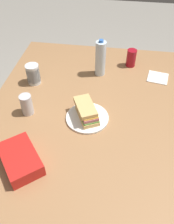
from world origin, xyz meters
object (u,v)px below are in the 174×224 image
object	(u,v)px
paper_plate	(87,118)
water_bottle_tall	(100,58)
dining_table	(88,125)
soda_can_silver	(27,105)
soda_can_red	(131,58)
sandwich	(86,111)
plastic_cup_stack	(33,74)
chip_bag	(20,159)

from	to	relation	value
paper_plate	water_bottle_tall	world-z (taller)	water_bottle_tall
dining_table	water_bottle_tall	bearing A→B (deg)	-3.01
dining_table	soda_can_silver	size ratio (longest dim) A/B	12.73
dining_table	soda_can_silver	bearing A→B (deg)	94.26
dining_table	soda_can_red	distance (m)	0.61
dining_table	water_bottle_tall	distance (m)	0.46
sandwich	plastic_cup_stack	world-z (taller)	plastic_cup_stack
sandwich	soda_can_silver	world-z (taller)	soda_can_silver
plastic_cup_stack	chip_bag	bearing A→B (deg)	-168.05
water_bottle_tall	plastic_cup_stack	distance (m)	0.45
chip_bag	soda_can_silver	bearing A→B (deg)	-26.04
soda_can_red	soda_can_silver	xyz separation A→B (m)	(-0.57, 0.57, 0.00)
paper_plate	sandwich	xyz separation A→B (m)	(0.00, 0.00, 0.05)
soda_can_red	soda_can_silver	distance (m)	0.80
water_bottle_tall	paper_plate	bearing A→B (deg)	176.95
sandwich	soda_can_silver	size ratio (longest dim) A/B	1.64
chip_bag	paper_plate	bearing A→B (deg)	-77.00
soda_can_silver	water_bottle_tall	bearing A→B (deg)	-39.42
dining_table	water_bottle_tall	size ratio (longest dim) A/B	6.20
chip_bag	soda_can_red	bearing A→B (deg)	-67.63
soda_can_red	soda_can_silver	bearing A→B (deg)	135.26
soda_can_red	plastic_cup_stack	world-z (taller)	plastic_cup_stack
soda_can_red	chip_bag	size ratio (longest dim) A/B	0.53
chip_bag	soda_can_silver	xyz separation A→B (m)	(0.33, 0.08, 0.03)
water_bottle_tall	soda_can_silver	distance (m)	0.57
soda_can_red	water_bottle_tall	xyz separation A→B (m)	(-0.13, 0.20, 0.06)
plastic_cup_stack	soda_can_silver	distance (m)	0.28
paper_plate	chip_bag	xyz separation A→B (m)	(-0.34, 0.26, 0.03)
soda_can_red	water_bottle_tall	size ratio (longest dim) A/B	0.49
sandwich	chip_bag	xyz separation A→B (m)	(-0.34, 0.26, -0.02)
chip_bag	water_bottle_tall	xyz separation A→B (m)	(0.77, -0.28, 0.08)
dining_table	soda_can_red	xyz separation A→B (m)	(0.54, -0.23, 0.14)
paper_plate	soda_can_red	bearing A→B (deg)	-21.84
chip_bag	plastic_cup_stack	bearing A→B (deg)	-27.36
paper_plate	soda_can_silver	xyz separation A→B (m)	(-0.00, 0.34, 0.05)
soda_can_red	water_bottle_tall	bearing A→B (deg)	122.74
soda_can_red	sandwich	bearing A→B (deg)	157.78
soda_can_red	chip_bag	xyz separation A→B (m)	(-0.90, 0.49, -0.03)
sandwich	water_bottle_tall	size ratio (longest dim) A/B	0.80
soda_can_silver	soda_can_red	bearing A→B (deg)	-44.74
plastic_cup_stack	sandwich	bearing A→B (deg)	-125.15
dining_table	chip_bag	bearing A→B (deg)	143.93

